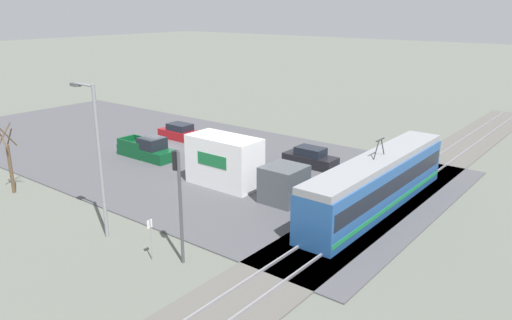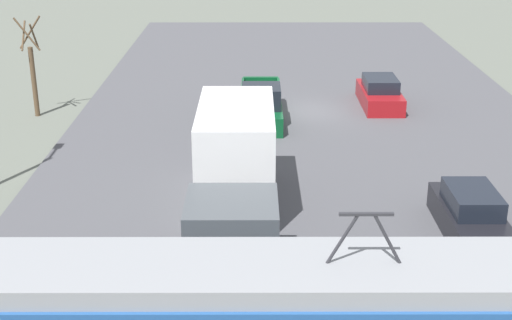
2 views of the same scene
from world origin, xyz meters
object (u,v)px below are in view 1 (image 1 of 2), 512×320
sedan_car_0 (180,133)px  traffic_light_pole (179,193)px  pickup_truck (147,150)px  sedan_car_1 (310,158)px  box_truck (238,166)px  street_lamp_near_crossing (97,152)px  street_tree (10,162)px  light_rail_tram (377,183)px  no_parking_sign (151,236)px

sedan_car_0 → traffic_light_pole: 24.77m
pickup_truck → sedan_car_1: (-6.66, 12.06, -0.07)m
box_truck → traffic_light_pole: bearing=25.0°
street_lamp_near_crossing → street_tree: bearing=-91.2°
sedan_car_0 → sedan_car_1: bearing=92.1°
traffic_light_pole → light_rail_tram: bearing=160.1°
traffic_light_pole → sedan_car_1: bearing=-169.1°
sedan_car_1 → light_rail_tram: bearing=59.1°
sedan_car_0 → sedan_car_1: (-0.53, 14.53, 0.02)m
pickup_truck → street_lamp_near_crossing: size_ratio=0.65×
pickup_truck → traffic_light_pole: bearing=55.2°
traffic_light_pole → street_tree: (0.37, -16.42, -1.52)m
traffic_light_pole → sedan_car_0: bearing=-133.3°
pickup_truck → no_parking_sign: (11.54, 14.06, 0.57)m
light_rail_tram → street_lamp_near_crossing: bearing=-37.6°
street_tree → no_parking_sign: 15.09m
sedan_car_0 → street_lamp_near_crossing: (17.45, 12.27, 4.25)m
pickup_truck → street_lamp_near_crossing: (11.32, 9.79, 4.16)m
sedan_car_0 → traffic_light_pole: traffic_light_pole is taller
no_parking_sign → pickup_truck: bearing=-129.4°
light_rail_tram → no_parking_sign: 14.71m
pickup_truck → street_tree: street_tree is taller
light_rail_tram → street_lamp_near_crossing: size_ratio=1.82×
light_rail_tram → sedan_car_1: light_rail_tram is taller
light_rail_tram → box_truck: bearing=-72.5°
light_rail_tram → no_parking_sign: bearing=-23.8°
traffic_light_pole → no_parking_sign: bearing=-59.4°
light_rail_tram → sedan_car_0: 22.88m
sedan_car_1 → box_truck: bearing=-8.9°
sedan_car_0 → street_tree: size_ratio=0.89×
pickup_truck → sedan_car_0: (-6.13, -2.47, -0.09)m
sedan_car_1 → no_parking_sign: 18.32m
light_rail_tram → traffic_light_pole: traffic_light_pole is taller
pickup_truck → street_tree: (11.10, -1.00, 1.45)m
box_truck → sedan_car_0: size_ratio=2.08×
street_tree → light_rail_tram: bearing=121.8°
sedan_car_1 → street_tree: street_tree is taller
box_truck → sedan_car_1: bearing=171.1°
box_truck → traffic_light_pole: traffic_light_pole is taller
box_truck → street_lamp_near_crossing: size_ratio=1.06×
sedan_car_1 → street_tree: size_ratio=0.90×
box_truck → street_tree: size_ratio=1.86×
light_rail_tram → traffic_light_pole: 13.61m
sedan_car_0 → sedan_car_1: 14.54m
sedan_car_1 → traffic_light_pole: size_ratio=0.76×
box_truck → light_rail_tram: bearing=107.5°
sedan_car_1 → traffic_light_pole: bearing=10.9°
street_tree → sedan_car_1: bearing=143.7°
light_rail_tram → box_truck: size_ratio=1.72×
pickup_truck → street_lamp_near_crossing: street_lamp_near_crossing is taller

